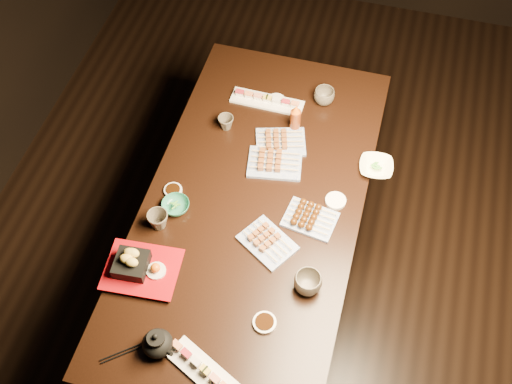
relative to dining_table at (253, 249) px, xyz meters
The scene contains 23 objects.
ground 0.60m from the dining_table, 13.77° to the right, with size 5.00×5.00×0.00m, color black.
dining_table is the anchor object (origin of this frame).
sushi_platter_near 0.85m from the dining_table, 86.12° to the right, with size 0.35×0.10×0.04m, color white, non-canonical shape.
sushi_platter_far 0.70m from the dining_table, 98.73° to the left, with size 0.34×0.10×0.04m, color white, non-canonical shape.
yakitori_plate_center 0.47m from the dining_table, 80.79° to the left, with size 0.23×0.17×0.06m, color #828EB6, non-canonical shape.
yakitori_plate_right 0.45m from the dining_table, 57.75° to the right, with size 0.21×0.16×0.05m, color #828EB6, non-canonical shape.
yakitori_plate_left 0.54m from the dining_table, 84.67° to the left, with size 0.22×0.16×0.06m, color #828EB6, non-canonical shape.
tsukune_plate 0.47m from the dining_table, ahead, with size 0.21×0.15×0.05m, color #828EB6, non-canonical shape.
edamame_bowl_green 0.51m from the dining_table, 161.09° to the right, with size 0.12×0.12×0.04m, color #297D61.
edamame_bowl_cream 0.69m from the dining_table, 33.92° to the left, with size 0.15×0.15×0.04m, color #FCF6CE.
tempura_tray 0.69m from the dining_table, 128.22° to the right, with size 0.29×0.23×0.11m, color black, non-canonical shape.
teacup_near_left 0.57m from the dining_table, 149.38° to the right, with size 0.09×0.09×0.08m, color #4E473C.
teacup_mid_right 0.61m from the dining_table, 46.46° to the right, with size 0.11×0.11×0.08m, color #4E473C.
teacup_far_left 0.60m from the dining_table, 121.45° to the left, with size 0.07×0.07×0.07m, color #4E473C.
teacup_far_right 0.79m from the dining_table, 75.52° to the left, with size 0.10×0.10×0.08m, color #4E473C.
teapot 0.84m from the dining_table, 103.12° to the right, with size 0.13×0.13×0.11m, color black, non-canonical shape.
condiment_bottle 0.64m from the dining_table, 80.81° to the left, with size 0.05×0.05×0.15m, color maroon.
sauce_dish_west 0.51m from the dining_table, behind, with size 0.08×0.08×0.01m, color white.
sauce_dish_east 0.52m from the dining_table, 17.12° to the left, with size 0.09×0.09×0.02m, color white.
sauce_dish_se 0.66m from the dining_table, 70.00° to the right, with size 0.09×0.09×0.02m, color white.
sauce_dish_nw 0.71m from the dining_table, 94.64° to the left, with size 0.08×0.08×0.01m, color white.
chopsticks_near 0.87m from the dining_table, 109.77° to the right, with size 0.21×0.02×0.01m, color black, non-canonical shape.
chopsticks_se 0.84m from the dining_table, 81.57° to the right, with size 0.20×0.02×0.01m, color black, non-canonical shape.
Camera 1 is at (-0.05, -1.33, 2.98)m, focal length 45.00 mm.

